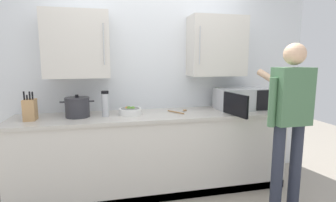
% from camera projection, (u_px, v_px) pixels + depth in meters
% --- Properties ---
extents(back_wall_tiled, '(4.22, 0.44, 2.69)m').
position_uv_depth(back_wall_tiled, '(149.00, 68.00, 3.21)').
color(back_wall_tiled, silver).
rests_on(back_wall_tiled, ground_plane).
extents(counter_unit, '(3.06, 0.66, 0.91)m').
position_uv_depth(counter_unit, '(154.00, 152.00, 3.04)').
color(counter_unit, beige).
rests_on(counter_unit, ground_plane).
extents(microwave_oven, '(0.59, 0.76, 0.26)m').
position_uv_depth(microwave_oven, '(238.00, 99.00, 3.21)').
color(microwave_oven, '#B7BABF').
rests_on(microwave_oven, counter_unit).
extents(knife_block, '(0.11, 0.15, 0.30)m').
position_uv_depth(knife_block, '(30.00, 110.00, 2.64)').
color(knife_block, tan).
rests_on(knife_block, counter_unit).
extents(wooden_spoon, '(0.25, 0.23, 0.02)m').
position_uv_depth(wooden_spoon, '(180.00, 111.00, 3.08)').
color(wooden_spoon, '#A37547').
rests_on(wooden_spoon, counter_unit).
extents(fruit_bowl, '(0.25, 0.25, 0.10)m').
position_uv_depth(fruit_bowl, '(130.00, 111.00, 2.92)').
color(fruit_bowl, white).
rests_on(fruit_bowl, counter_unit).
extents(stock_pot, '(0.35, 0.26, 0.24)m').
position_uv_depth(stock_pot, '(77.00, 107.00, 2.79)').
color(stock_pot, '#2D2D33').
rests_on(stock_pot, counter_unit).
extents(thermos_flask, '(0.08, 0.08, 0.28)m').
position_uv_depth(thermos_flask, '(105.00, 104.00, 2.82)').
color(thermos_flask, '#B7BABF').
rests_on(thermos_flask, counter_unit).
extents(person_figure, '(0.44, 0.62, 1.66)m').
position_uv_depth(person_figure, '(289.00, 115.00, 2.47)').
color(person_figure, '#282D3D').
rests_on(person_figure, ground_plane).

